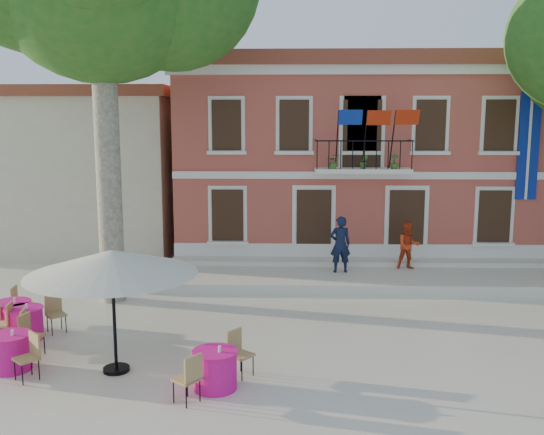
% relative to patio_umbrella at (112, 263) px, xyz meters
% --- Properties ---
extents(ground, '(90.00, 90.00, 0.00)m').
position_rel_patio_umbrella_xyz_m(ground, '(4.04, 2.95, -2.31)').
color(ground, beige).
rests_on(ground, ground).
extents(main_building, '(13.50, 9.59, 7.50)m').
position_rel_patio_umbrella_xyz_m(main_building, '(6.04, 12.94, 1.47)').
color(main_building, '#B34C40').
rests_on(main_building, ground).
extents(neighbor_west, '(9.40, 9.40, 6.40)m').
position_rel_patio_umbrella_xyz_m(neighbor_west, '(-5.46, 13.95, 0.90)').
color(neighbor_west, beige).
rests_on(neighbor_west, ground).
extents(terrace, '(14.00, 3.40, 0.30)m').
position_rel_patio_umbrella_xyz_m(terrace, '(6.04, 7.35, -2.16)').
color(terrace, silver).
rests_on(terrace, ground).
extents(patio_umbrella, '(3.46, 3.46, 2.57)m').
position_rel_patio_umbrella_xyz_m(patio_umbrella, '(0.00, 0.00, 0.00)').
color(patio_umbrella, black).
rests_on(patio_umbrella, ground).
extents(pedestrian_navy, '(0.72, 0.52, 1.83)m').
position_rel_patio_umbrella_xyz_m(pedestrian_navy, '(5.24, 7.31, -1.10)').
color(pedestrian_navy, '#0F1832').
rests_on(pedestrian_navy, terrace).
extents(pedestrian_orange, '(0.80, 0.65, 1.56)m').
position_rel_patio_umbrella_xyz_m(pedestrian_orange, '(7.52, 7.80, -1.23)').
color(pedestrian_orange, red).
rests_on(pedestrian_orange, terrace).
extents(cafe_table_0, '(0.90, 1.96, 0.95)m').
position_rel_patio_umbrella_xyz_m(cafe_table_0, '(-3.20, 2.28, -1.89)').
color(cafe_table_0, '#E8159A').
rests_on(cafe_table_0, ground).
extents(cafe_table_1, '(1.51, 1.78, 0.95)m').
position_rel_patio_umbrella_xyz_m(cafe_table_1, '(2.16, -0.78, -1.89)').
color(cafe_table_1, '#E8159A').
rests_on(cafe_table_1, ground).
extents(cafe_table_2, '(1.83, 1.78, 0.95)m').
position_rel_patio_umbrella_xyz_m(cafe_table_2, '(-2.22, 0.01, -1.88)').
color(cafe_table_2, '#E8159A').
rests_on(cafe_table_2, ground).
extents(cafe_table_3, '(1.85, 1.75, 0.95)m').
position_rel_patio_umbrella_xyz_m(cafe_table_3, '(-2.70, 1.79, -1.88)').
color(cafe_table_3, '#E8159A').
rests_on(cafe_table_3, ground).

